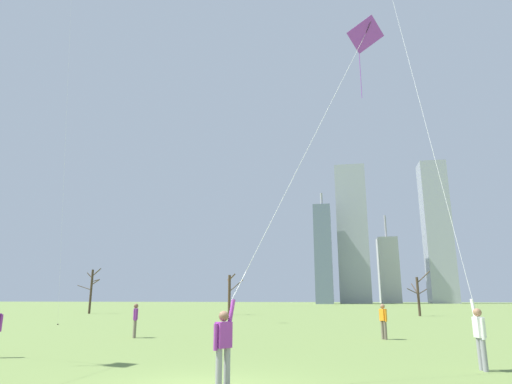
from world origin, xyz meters
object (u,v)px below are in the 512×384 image
Objects in this scene: bystander_far_off_by_trees at (383,319)px; distant_kite_drifting_right_yellow at (70,23)px; kite_flyer_midfield_center_purple at (263,259)px; bare_tree_rightmost at (230,293)px; bare_tree_center at (91,289)px; bystander_strolling_midfield at (135,319)px; kite_flyer_midfield_right_white at (447,208)px; bare_tree_right_of_center at (418,294)px.

distant_kite_drifting_right_yellow is (-24.28, 7.82, 24.56)m from bystander_far_off_by_trees.
kite_flyer_midfield_center_purple is 2.39× the size of bare_tree_rightmost.
bystander_far_off_by_trees is 0.29× the size of bare_tree_center.
kite_flyer_midfield_center_purple is at bearing -51.89° from bystander_strolling_midfield.
kite_flyer_midfield_center_purple reaches higher than bystander_far_off_by_trees.
distant_kite_drifting_right_yellow is (-25.92, 14.91, 20.68)m from kite_flyer_midfield_right_white.
kite_flyer_midfield_right_white is 12.71× the size of bystander_far_off_by_trees.
distant_kite_drifting_right_yellow is 6.50× the size of bare_tree_rightmost.
bystander_strolling_midfield is 12.01m from bystander_far_off_by_trees.
kite_flyer_midfield_center_purple is at bearing -74.88° from bare_tree_rightmost.
distant_kite_drifting_right_yellow is (-20.52, 19.61, 22.65)m from kite_flyer_midfield_center_purple.
bare_tree_right_of_center is (10.18, 40.41, -0.54)m from kite_flyer_midfield_center_purple.
kite_flyer_midfield_right_white is 0.68× the size of distant_kite_drifting_right_yellow.
distant_kite_drifting_right_yellow is at bearing -115.47° from bare_tree_rightmost.
bare_tree_right_of_center is (30.70, 20.80, -23.19)m from distant_kite_drifting_right_yellow.
distant_kite_drifting_right_yellow is 6.38× the size of bare_tree_right_of_center.
distant_kite_drifting_right_yellow reaches higher than kite_flyer_midfield_center_purple.
kite_flyer_midfield_center_purple is 49.81m from bare_tree_center.
bystander_far_off_by_trees is (3.76, 11.79, -1.91)m from kite_flyer_midfield_center_purple.
bare_tree_rightmost reaches higher than bystander_far_off_by_trees.
bystander_far_off_by_trees is 35.41m from distant_kite_drifting_right_yellow.
bystander_far_off_by_trees is (11.94, 1.35, 0.00)m from bystander_strolling_midfield.
bare_tree_center is at bearing 125.39° from kite_flyer_midfield_center_purple.
bystander_strolling_midfield is 0.05× the size of distant_kite_drifting_right_yellow.
kite_flyer_midfield_center_purple is 41.67m from bare_tree_right_of_center.
bare_tree_rightmost is 0.85× the size of bare_tree_center.
kite_flyer_midfield_right_white reaches higher than kite_flyer_midfield_center_purple.
bare_tree_rightmost reaches higher than bystander_strolling_midfield.
distant_kite_drifting_right_yellow is at bearing 143.36° from bystander_strolling_midfield.
bystander_strolling_midfield is at bearing -55.59° from bare_tree_center.
bare_tree_right_of_center is at bearing 75.86° from kite_flyer_midfield_center_purple.
bystander_strolling_midfield is 28.97m from distant_kite_drifting_right_yellow.
kite_flyer_midfield_right_white reaches higher than bare_tree_center.
distant_kite_drifting_right_yellow is at bearing -68.37° from bare_tree_center.
bystander_far_off_by_trees is 0.34× the size of bare_tree_right_of_center.
bare_tree_center is (-34.25, 35.91, -1.83)m from kite_flyer_midfield_right_white.
kite_flyer_midfield_right_white is 49.65m from bare_tree_center.
kite_flyer_midfield_center_purple is at bearing -54.61° from bare_tree_center.
bare_tree_center reaches higher than bare_tree_rightmost.
kite_flyer_midfield_center_purple is 6.88× the size of bystander_far_off_by_trees.
bare_tree_center is at bearing 124.41° from bystander_strolling_midfield.
kite_flyer_midfield_center_purple is 12.52m from bystander_far_off_by_trees.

